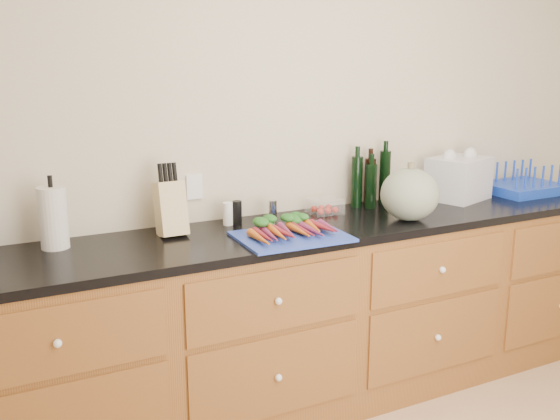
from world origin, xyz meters
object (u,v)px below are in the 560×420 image
paper_towel (53,218)px  dish_rack (523,186)px  squash (410,194)px  knife_block (171,209)px  carrots (288,229)px  cutting_board (292,237)px  tomato_box (325,206)px

paper_towel → dish_rack: (2.67, -0.08, -0.09)m
squash → knife_block: bearing=166.3°
carrots → knife_block: bearing=150.6°
squash → paper_towel: paper_towel is taller
knife_block → cutting_board: bearing=-32.7°
squash → dish_rack: (1.03, 0.22, -0.09)m
knife_block → tomato_box: (0.84, 0.03, -0.08)m
carrots → paper_towel: paper_towel is taller
squash → paper_towel: (-1.65, 0.30, 0.00)m
squash → dish_rack: squash is taller
carrots → squash: 0.68m
dish_rack → squash: bearing=-168.0°
squash → paper_towel: size_ratio=1.10×
cutting_board → carrots: 0.05m
paper_towel → squash: bearing=-10.3°
knife_block → tomato_box: bearing=2.1°
carrots → dish_rack: (1.70, 0.20, 0.01)m
carrots → paper_towel: size_ratio=1.43×
knife_block → tomato_box: 0.84m
dish_rack → cutting_board: bearing=-172.0°
carrots → dish_rack: 1.71m
paper_towel → tomato_box: size_ratio=1.60×
paper_towel → tomato_box: (1.34, 0.01, -0.09)m
cutting_board → dish_rack: dish_rack is taller
cutting_board → squash: 0.69m
carrots → tomato_box: size_ratio=2.29×
cutting_board → carrots: carrots is taller
carrots → squash: squash is taller
squash → dish_rack: bearing=12.0°
knife_block → tomato_box: size_ratio=1.48×
paper_towel → tomato_box: 1.34m
knife_block → dish_rack: knife_block is taller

